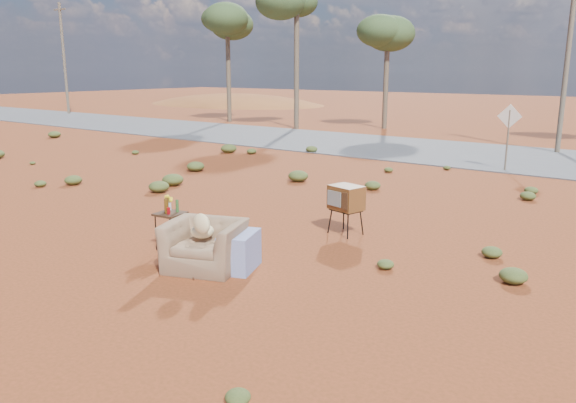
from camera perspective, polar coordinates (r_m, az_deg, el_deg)
The scene contains 14 objects.
ground at distance 10.16m, azimuth -6.44°, elevation -5.69°, with size 140.00×140.00×0.00m, color brown.
highway at distance 23.21m, azimuth 19.60°, elevation 4.43°, with size 140.00×7.00×0.04m, color #565659.
dirt_mound at distance 55.05m, azimuth -5.42°, elevation 9.81°, with size 26.00×18.00×2.00m, color #9C5525.
armchair at distance 9.51m, azimuth -7.85°, elevation -3.86°, with size 1.61×1.37×1.08m.
tv_unit at distance 11.38m, azimuth 5.92°, elevation 0.32°, with size 0.73×0.64×1.01m.
side_table at distance 10.67m, azimuth -11.93°, elevation -0.95°, with size 0.53×0.53×0.98m.
rusty_bar at distance 9.78m, azimuth -9.60°, elevation -6.45°, with size 0.03×0.03×1.31m, color #4D2514.
road_sign at distance 19.76m, azimuth 21.52°, elevation 7.19°, with size 0.78×0.06×2.19m.
eucalyptus_far_left at distance 36.62m, azimuth -6.18°, elevation 17.37°, with size 3.20×3.20×7.10m.
eucalyptus_left at distance 32.17m, azimuth 0.90°, elevation 19.77°, with size 3.20×3.20×8.10m.
eucalyptus_near_left at distance 32.54m, azimuth 10.12°, elevation 16.91°, with size 3.20×3.20×6.60m.
utility_pole_west at distance 45.71m, azimuth -21.81°, elevation 13.45°, with size 1.40×0.20×8.00m.
utility_pole_center at distance 24.95m, azimuth 26.63°, elevation 13.91°, with size 1.40×0.20×8.00m.
scrub_patch at distance 13.97m, azimuth 3.35°, elevation 0.24°, with size 17.49×8.07×0.33m.
Camera 1 is at (6.58, -7.01, 3.29)m, focal length 35.00 mm.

